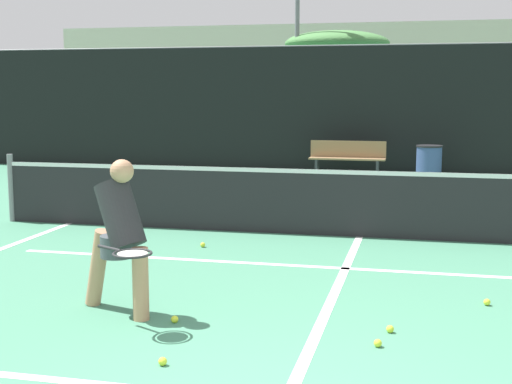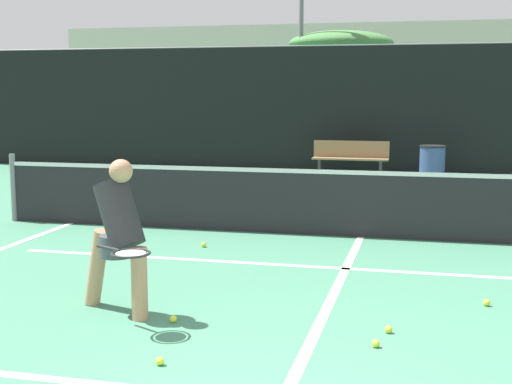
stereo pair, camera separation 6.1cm
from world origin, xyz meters
TOP-DOWN VIEW (x-y plane):
  - court_service_line at (0.00, 4.23)m, footprint 8.25×0.10m
  - court_center_mark at (0.00, 3.30)m, footprint 0.10×5.58m
  - net at (0.00, 6.10)m, footprint 11.09×0.09m
  - fence_back at (0.00, 14.08)m, footprint 24.00×0.06m
  - player_practicing at (-1.85, 2.05)m, footprint 1.02×0.96m
  - tennis_ball_scattered_0 at (-3.63, 5.23)m, footprint 0.07×0.07m
  - tennis_ball_scattered_1 at (-3.00, 4.69)m, footprint 0.07×0.07m
  - tennis_ball_scattered_2 at (-1.28, 1.92)m, footprint 0.07×0.07m
  - tennis_ball_scattered_3 at (-1.97, 4.95)m, footprint 0.07×0.07m
  - tennis_ball_scattered_4 at (0.53, 1.71)m, footprint 0.07×0.07m
  - tennis_ball_scattered_5 at (1.49, 3.10)m, footprint 0.07×0.07m
  - tennis_ball_scattered_6 at (-1.03, 0.95)m, footprint 0.07×0.07m
  - tennis_ball_scattered_7 at (0.61, 2.09)m, footprint 0.07×0.07m
  - courtside_bench at (-0.92, 13.24)m, footprint 1.82×0.39m
  - trash_bin at (0.99, 13.16)m, footprint 0.61×0.61m
  - parked_car at (1.28, 17.38)m, footprint 1.78×4.25m
  - tree_mid at (-2.23, 21.70)m, footprint 3.69×3.69m
  - building_far at (0.00, 32.64)m, footprint 36.00×2.40m

SIDE VIEW (x-z plane):
  - court_service_line at x=0.00m, z-range 0.00..0.01m
  - court_center_mark at x=0.00m, z-range 0.00..0.01m
  - tennis_ball_scattered_0 at x=-3.63m, z-range 0.00..0.07m
  - tennis_ball_scattered_1 at x=-3.00m, z-range 0.00..0.07m
  - tennis_ball_scattered_2 at x=-1.28m, z-range 0.00..0.07m
  - tennis_ball_scattered_3 at x=-1.97m, z-range 0.00..0.07m
  - tennis_ball_scattered_4 at x=0.53m, z-range 0.00..0.07m
  - tennis_ball_scattered_5 at x=1.49m, z-range 0.00..0.07m
  - tennis_ball_scattered_6 at x=-1.03m, z-range 0.00..0.07m
  - tennis_ball_scattered_7 at x=0.61m, z-range 0.00..0.07m
  - trash_bin at x=0.99m, z-range 0.00..0.80m
  - courtside_bench at x=-0.92m, z-range 0.05..0.91m
  - net at x=0.00m, z-range -0.02..1.05m
  - parked_car at x=1.28m, z-range -0.11..1.32m
  - player_practicing at x=-1.85m, z-range 0.05..1.51m
  - fence_back at x=0.00m, z-range -0.01..3.19m
  - building_far at x=0.00m, z-range 0.00..5.33m
  - tree_mid at x=-2.23m, z-range 1.58..5.74m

